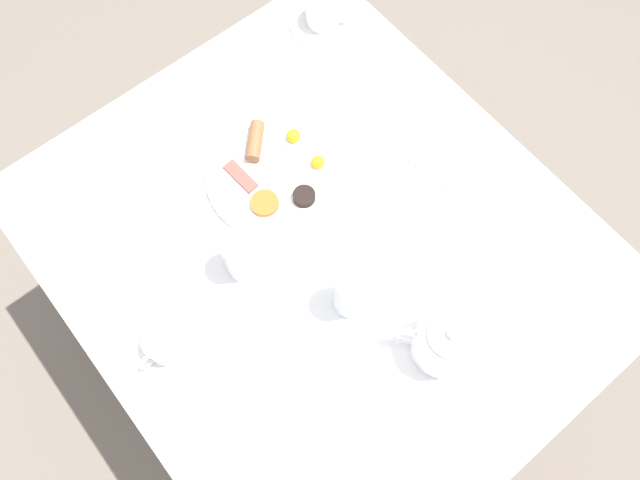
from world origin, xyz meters
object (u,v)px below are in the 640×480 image
teapot_near (445,342)px  water_glass_short (352,292)px  fork_by_plate (583,277)px  napkin_folded (449,151)px  breakfast_plate (280,170)px  spoon_for_tea (338,437)px  teacup_with_saucer_right (167,343)px  teacup_with_saucer_left (323,15)px  water_glass_tall (241,255)px  knife_by_plate (87,189)px

teapot_near → water_glass_short: (-0.07, 0.17, 0.01)m
water_glass_short → fork_by_plate: bearing=-33.2°
napkin_folded → fork_by_plate: (0.01, -0.36, -0.00)m
breakfast_plate → napkin_folded: size_ratio=1.90×
teapot_near → spoon_for_tea: teapot_near is taller
teacup_with_saucer_right → napkin_folded: bearing=-2.3°
breakfast_plate → teacup_with_saucer_left: bearing=37.6°
breakfast_plate → napkin_folded: bearing=-31.5°
teacup_with_saucer_left → water_glass_tall: bearing=-144.0°
water_glass_tall → spoon_for_tea: size_ratio=0.79×
teacup_with_saucer_left → fork_by_plate: bearing=-90.3°
breakfast_plate → teacup_with_saucer_right: teacup_with_saucer_right is taller
napkin_folded → fork_by_plate: 0.37m
breakfast_plate → spoon_for_tea: (-0.24, -0.48, -0.01)m
water_glass_short → teacup_with_saucer_right: bearing=155.1°
teacup_with_saucer_left → water_glass_short: bearing=-125.0°
breakfast_plate → fork_by_plate: bearing=-60.5°
teacup_with_saucer_right → fork_by_plate: (0.69, -0.39, -0.02)m
teapot_near → teacup_with_saucer_right: size_ratio=1.01×
teacup_with_saucer_left → water_glass_short: water_glass_short is taller
teapot_near → water_glass_tall: teapot_near is taller
water_glass_short → fork_by_plate: water_glass_short is taller
teacup_with_saucer_right → spoon_for_tea: bearing=-66.8°
teapot_near → knife_by_plate: 0.77m
spoon_for_tea → breakfast_plate: bearing=63.0°
teapot_near → water_glass_tall: size_ratio=1.32×
fork_by_plate → water_glass_short: bearing=146.8°
breakfast_plate → water_glass_tall: 0.22m
teacup_with_saucer_left → spoon_for_tea: bearing=-127.8°
water_glass_tall → napkin_folded: water_glass_tall is taller
teacup_with_saucer_right → teacup_with_saucer_left: bearing=29.9°
teacup_with_saucer_left → teacup_with_saucer_right: size_ratio=1.00×
teapot_near → water_glass_tall: bearing=164.9°
teacup_with_saucer_right → water_glass_short: 0.35m
knife_by_plate → teapot_near: bearing=-64.3°
breakfast_plate → knife_by_plate: 0.40m
teapot_near → teacup_with_saucer_right: bearing=-171.9°
breakfast_plate → spoon_for_tea: size_ratio=2.03×
water_glass_tall → napkin_folded: (0.48, -0.07, -0.06)m
teacup_with_saucer_right → spoon_for_tea: teacup_with_saucer_right is taller
napkin_folded → water_glass_tall: bearing=172.0°
teacup_with_saucer_left → spoon_for_tea: teacup_with_saucer_left is taller
water_glass_short → spoon_for_tea: (-0.18, -0.17, -0.06)m
breakfast_plate → spoon_for_tea: breakfast_plate is taller
fork_by_plate → spoon_for_tea: 0.56m
water_glass_short → fork_by_plate: (0.38, -0.25, -0.06)m
teapot_near → teacup_with_saucer_left: bearing=114.3°
teapot_near → fork_by_plate: bearing=33.9°
knife_by_plate → spoon_for_tea: same height
teacup_with_saucer_right → napkin_folded: 0.68m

